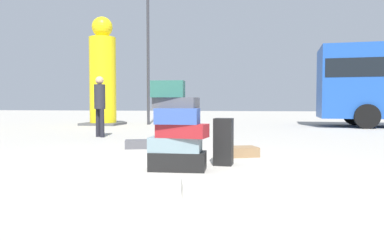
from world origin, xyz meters
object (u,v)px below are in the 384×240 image
(suitcase_tower, at_px, (177,133))
(suitcase_brown_white_trunk, at_px, (238,152))
(suitcase_charcoal_right_side, at_px, (140,144))
(person_bearded_onlooker, at_px, (100,101))
(lamp_post, at_px, (148,21))
(suitcase_black_upright_blue, at_px, (223,142))
(suitcase_cream_behind_tower, at_px, (210,188))
(yellow_dummy_statue, at_px, (103,77))

(suitcase_tower, relative_size, suitcase_brown_white_trunk, 1.88)
(suitcase_charcoal_right_side, distance_m, person_bearded_onlooker, 3.08)
(suitcase_brown_white_trunk, distance_m, person_bearded_onlooker, 5.05)
(suitcase_charcoal_right_side, bearing_deg, lamp_post, 88.72)
(lamp_post, bearing_deg, suitcase_black_upright_blue, -67.02)
(suitcase_brown_white_trunk, xyz_separation_m, person_bearded_onlooker, (-3.92, 3.05, 0.90))
(suitcase_cream_behind_tower, bearing_deg, suitcase_brown_white_trunk, 73.74)
(suitcase_black_upright_blue, bearing_deg, suitcase_brown_white_trunk, 83.14)
(suitcase_brown_white_trunk, relative_size, yellow_dummy_statue, 0.14)
(suitcase_tower, height_order, suitcase_cream_behind_tower, suitcase_tower)
(suitcase_charcoal_right_side, distance_m, lamp_post, 9.58)
(suitcase_tower, relative_size, lamp_post, 0.18)
(suitcase_charcoal_right_side, distance_m, suitcase_brown_white_trunk, 2.18)
(suitcase_tower, distance_m, suitcase_brown_white_trunk, 1.71)
(suitcase_tower, height_order, yellow_dummy_statue, yellow_dummy_statue)
(suitcase_charcoal_right_side, xyz_separation_m, lamp_post, (-2.34, 8.19, 4.38))
(person_bearded_onlooker, bearing_deg, suitcase_charcoal_right_side, -14.55)
(person_bearded_onlooker, height_order, lamp_post, lamp_post)
(person_bearded_onlooker, bearing_deg, yellow_dummy_statue, 148.43)
(person_bearded_onlooker, bearing_deg, suitcase_brown_white_trunk, -2.45)
(lamp_post, bearing_deg, suitcase_charcoal_right_side, -74.08)
(suitcase_tower, distance_m, lamp_post, 11.75)
(person_bearded_onlooker, distance_m, yellow_dummy_statue, 5.96)
(suitcase_brown_white_trunk, height_order, yellow_dummy_statue, yellow_dummy_statue)
(suitcase_charcoal_right_side, distance_m, yellow_dummy_statue, 8.94)
(suitcase_charcoal_right_side, xyz_separation_m, suitcase_brown_white_trunk, (2.03, -0.79, -0.00))
(yellow_dummy_statue, relative_size, lamp_post, 0.66)
(suitcase_black_upright_blue, bearing_deg, suitcase_cream_behind_tower, -85.20)
(suitcase_tower, bearing_deg, suitcase_brown_white_trunk, 62.81)
(suitcase_cream_behind_tower, relative_size, lamp_post, 0.08)
(person_bearded_onlooker, relative_size, lamp_post, 0.24)
(suitcase_charcoal_right_side, height_order, suitcase_black_upright_blue, suitcase_black_upright_blue)
(suitcase_brown_white_trunk, distance_m, suitcase_cream_behind_tower, 2.82)
(suitcase_tower, xyz_separation_m, suitcase_cream_behind_tower, (0.63, -1.35, -0.43))
(person_bearded_onlooker, bearing_deg, suitcase_tower, -19.57)
(suitcase_tower, xyz_separation_m, person_bearded_onlooker, (-3.16, 4.52, 0.47))
(yellow_dummy_statue, xyz_separation_m, lamp_post, (1.85, 0.55, 2.42))
(suitcase_charcoal_right_side, height_order, suitcase_cream_behind_tower, suitcase_charcoal_right_side)
(suitcase_cream_behind_tower, relative_size, person_bearded_onlooker, 0.33)
(suitcase_brown_white_trunk, bearing_deg, lamp_post, 93.96)
(suitcase_brown_white_trunk, bearing_deg, suitcase_black_upright_blue, -122.24)
(suitcase_tower, distance_m, yellow_dummy_statue, 11.42)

